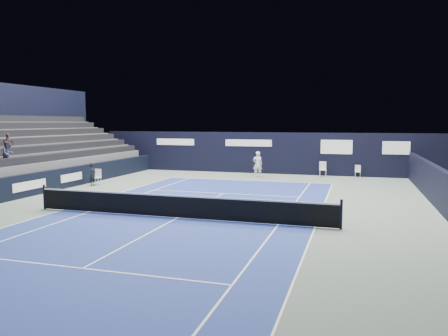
# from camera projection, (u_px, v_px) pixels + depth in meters

# --- Properties ---
(ground) EXTENTS (48.00, 48.00, 0.00)m
(ground) POSITION_uv_depth(u_px,v_px,m) (195.00, 209.00, 19.55)
(ground) COLOR #58685E
(ground) RESTS_ON ground
(court_surface) EXTENTS (10.97, 23.77, 0.01)m
(court_surface) POSITION_uv_depth(u_px,v_px,m) (177.00, 218.00, 17.64)
(court_surface) COLOR navy
(court_surface) RESTS_ON ground
(enclosure_wall_right) EXTENTS (0.30, 22.00, 1.80)m
(enclosure_wall_right) POSITION_uv_depth(u_px,v_px,m) (437.00, 186.00, 20.23)
(enclosure_wall_right) COLOR black
(enclosure_wall_right) RESTS_ON ground
(folding_chair_back_a) EXTENTS (0.55, 0.53, 1.09)m
(folding_chair_back_a) POSITION_uv_depth(u_px,v_px,m) (323.00, 168.00, 30.97)
(folding_chair_back_a) COLOR silver
(folding_chair_back_a) RESTS_ON ground
(folding_chair_back_b) EXTENTS (0.40, 0.38, 0.87)m
(folding_chair_back_b) POSITION_uv_depth(u_px,v_px,m) (358.00, 170.00, 30.63)
(folding_chair_back_b) COLOR silver
(folding_chair_back_b) RESTS_ON ground
(line_judge_chair) EXTENTS (0.46, 0.45, 0.99)m
(line_judge_chair) POSITION_uv_depth(u_px,v_px,m) (97.00, 176.00, 26.97)
(line_judge_chair) COLOR white
(line_judge_chair) RESTS_ON ground
(line_judge) EXTENTS (0.38, 0.54, 1.39)m
(line_judge) POSITION_uv_depth(u_px,v_px,m) (93.00, 174.00, 26.66)
(line_judge) COLOR black
(line_judge) RESTS_ON ground
(court_markings) EXTENTS (11.03, 23.83, 0.00)m
(court_markings) POSITION_uv_depth(u_px,v_px,m) (177.00, 218.00, 17.64)
(court_markings) COLOR white
(court_markings) RESTS_ON court_surface
(tennis_net) EXTENTS (12.90, 0.10, 1.10)m
(tennis_net) POSITION_uv_depth(u_px,v_px,m) (177.00, 206.00, 17.59)
(tennis_net) COLOR black
(tennis_net) RESTS_ON ground
(back_sponsor_wall) EXTENTS (26.00, 0.63, 3.10)m
(back_sponsor_wall) POSITION_uv_depth(u_px,v_px,m) (262.00, 153.00, 33.18)
(back_sponsor_wall) COLOR black
(back_sponsor_wall) RESTS_ON ground
(side_barrier_left) EXTENTS (0.33, 22.00, 1.20)m
(side_barrier_left) POSITION_uv_depth(u_px,v_px,m) (69.00, 177.00, 26.01)
(side_barrier_left) COLOR black
(side_barrier_left) RESTS_ON ground
(spectator_stand) EXTENTS (6.00, 18.00, 6.40)m
(spectator_stand) POSITION_uv_depth(u_px,v_px,m) (28.00, 152.00, 27.92)
(spectator_stand) COLOR #555557
(spectator_stand) RESTS_ON ground
(tennis_player) EXTENTS (0.78, 0.94, 1.83)m
(tennis_player) POSITION_uv_depth(u_px,v_px,m) (258.00, 164.00, 30.73)
(tennis_player) COLOR silver
(tennis_player) RESTS_ON ground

